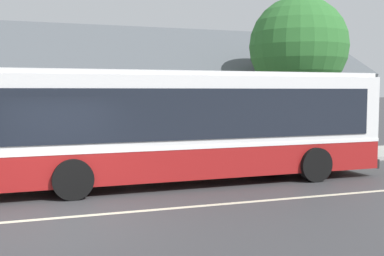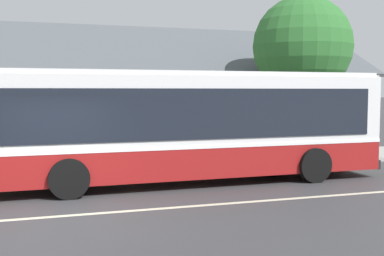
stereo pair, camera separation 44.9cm
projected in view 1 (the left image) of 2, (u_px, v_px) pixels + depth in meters
ground_plane at (65, 217)px, 10.01m from camera, size 300.00×300.00×0.00m
sidewalk_far at (50, 170)px, 15.65m from camera, size 60.00×3.00×0.15m
lane_divider_stripe at (65, 217)px, 10.01m from camera, size 60.00×0.16×0.01m
community_building at (70, 108)px, 23.05m from camera, size 27.80×9.85×6.85m
transit_bus at (183, 123)px, 13.78m from camera, size 11.84×2.85×3.17m
bench_down_street at (74, 155)px, 15.48m from camera, size 1.78×0.51×0.94m
street_tree_primary at (299, 47)px, 19.64m from camera, size 4.03×4.03×6.47m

